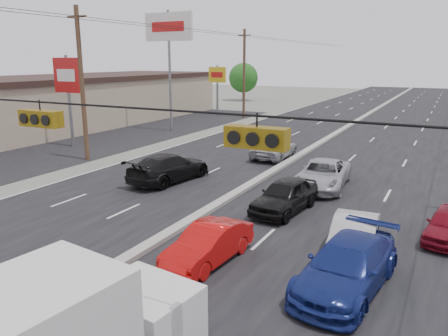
{
  "coord_description": "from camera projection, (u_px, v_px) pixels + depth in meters",
  "views": [
    {
      "loc": [
        9.26,
        -6.38,
        6.67
      ],
      "look_at": [
        0.92,
        9.49,
        2.2
      ],
      "focal_mm": 35.0,
      "sensor_mm": 36.0,
      "label": 1
    }
  ],
  "objects": [
    {
      "name": "ground",
      "position": [
        22.0,
        325.0,
        11.27
      ],
      "size": [
        200.0,
        200.0,
        0.0
      ],
      "primitive_type": "plane",
      "color": "#606356",
      "rests_on": "ground"
    },
    {
      "name": "road_surface",
      "position": [
        327.0,
        140.0,
        37.04
      ],
      "size": [
        20.0,
        160.0,
        0.02
      ],
      "primitive_type": "cube",
      "color": "black",
      "rests_on": "ground"
    },
    {
      "name": "center_median",
      "position": [
        327.0,
        139.0,
        37.02
      ],
      "size": [
        0.5,
        160.0,
        0.2
      ],
      "primitive_type": "cube",
      "color": "gray",
      "rests_on": "ground"
    },
    {
      "name": "strip_mall",
      "position": [
        59.0,
        104.0,
        43.92
      ],
      "size": [
        12.0,
        42.0,
        4.6
      ],
      "primitive_type": "cube",
      "color": "tan",
      "rests_on": "ground"
    },
    {
      "name": "parking_lot",
      "position": [
        131.0,
        133.0,
        40.42
      ],
      "size": [
        10.0,
        42.0,
        0.02
      ],
      "primitive_type": "cube",
      "color": "black",
      "rests_on": "ground"
    },
    {
      "name": "utility_pole_left_b",
      "position": [
        82.0,
        84.0,
        28.56
      ],
      "size": [
        1.6,
        0.3,
        10.0
      ],
      "color": "#422D1E",
      "rests_on": "ground"
    },
    {
      "name": "utility_pole_left_c",
      "position": [
        244.0,
        73.0,
        50.04
      ],
      "size": [
        1.6,
        0.3,
        10.0
      ],
      "color": "#422D1E",
      "rests_on": "ground"
    },
    {
      "name": "traffic_signals",
      "position": [
        37.0,
        116.0,
        9.31
      ],
      "size": [
        25.0,
        0.3,
        0.54
      ],
      "color": "black",
      "rests_on": "ground"
    },
    {
      "name": "pole_sign_mid",
      "position": [
        68.0,
        80.0,
        33.17
      ],
      "size": [
        2.6,
        0.25,
        7.0
      ],
      "color": "slate",
      "rests_on": "ground"
    },
    {
      "name": "pole_sign_billboard",
      "position": [
        169.0,
        35.0,
        39.72
      ],
      "size": [
        5.0,
        0.25,
        11.0
      ],
      "color": "slate",
      "rests_on": "ground"
    },
    {
      "name": "pole_sign_far",
      "position": [
        217.0,
        79.0,
        51.78
      ],
      "size": [
        2.2,
        0.25,
        6.0
      ],
      "color": "slate",
      "rests_on": "ground"
    },
    {
      "name": "tree_left_far",
      "position": [
        243.0,
        78.0,
        71.84
      ],
      "size": [
        4.8,
        4.8,
        6.12
      ],
      "color": "#382619",
      "rests_on": "ground"
    },
    {
      "name": "red_sedan",
      "position": [
        208.0,
        245.0,
        14.6
      ],
      "size": [
        1.69,
        4.01,
        1.29
      ],
      "primitive_type": "imported",
      "rotation": [
        0.0,
        0.0,
        -0.09
      ],
      "color": "#BD0D0B",
      "rests_on": "ground"
    },
    {
      "name": "queue_car_a",
      "position": [
        285.0,
        196.0,
        19.53
      ],
      "size": [
        2.22,
        4.51,
        1.48
      ],
      "primitive_type": "imported",
      "rotation": [
        0.0,
        0.0,
        -0.11
      ],
      "color": "black",
      "rests_on": "ground"
    },
    {
      "name": "queue_car_b",
      "position": [
        353.0,
        238.0,
        15.05
      ],
      "size": [
        1.81,
        4.27,
        1.37
      ],
      "primitive_type": "imported",
      "rotation": [
        0.0,
        0.0,
        0.09
      ],
      "color": "#B9BABC",
      "rests_on": "ground"
    },
    {
      "name": "queue_car_c",
      "position": [
        323.0,
        175.0,
        23.17
      ],
      "size": [
        2.81,
        5.36,
        1.44
      ],
      "primitive_type": "imported",
      "rotation": [
        0.0,
        0.0,
        0.08
      ],
      "color": "#A4A7AC",
      "rests_on": "ground"
    },
    {
      "name": "queue_car_d",
      "position": [
        347.0,
        267.0,
        12.87
      ],
      "size": [
        2.64,
        5.26,
        1.46
      ],
      "primitive_type": "imported",
      "rotation": [
        0.0,
        0.0,
        -0.12
      ],
      "color": "navy",
      "rests_on": "ground"
    },
    {
      "name": "oncoming_near",
      "position": [
        169.0,
        168.0,
        24.4
      ],
      "size": [
        2.89,
        5.61,
        1.56
      ],
      "primitive_type": "imported",
      "rotation": [
        0.0,
        0.0,
        3.0
      ],
      "color": "black",
      "rests_on": "ground"
    },
    {
      "name": "oncoming_far",
      "position": [
        275.0,
        149.0,
        30.17
      ],
      "size": [
        2.2,
        4.69,
        1.3
      ],
      "primitive_type": "imported",
      "rotation": [
        0.0,
        0.0,
        3.15
      ],
      "color": "#929398",
      "rests_on": "ground"
    }
  ]
}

